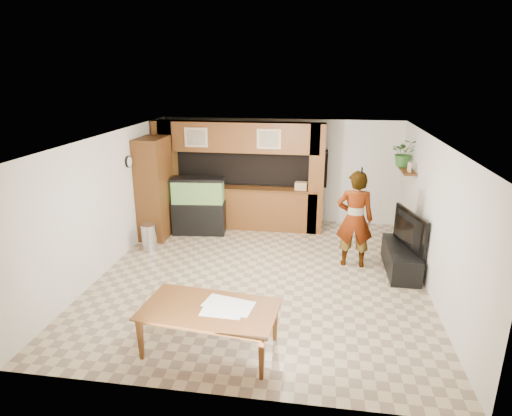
% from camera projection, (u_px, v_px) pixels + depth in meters
% --- Properties ---
extents(floor, '(6.50, 6.50, 0.00)m').
position_uv_depth(floor, '(261.00, 274.00, 8.20)').
color(floor, tan).
rests_on(floor, ground).
extents(ceiling, '(6.50, 6.50, 0.00)m').
position_uv_depth(ceiling, '(262.00, 139.00, 7.40)').
color(ceiling, white).
rests_on(ceiling, wall_back).
extents(wall_back, '(6.00, 0.00, 6.00)m').
position_uv_depth(wall_back, '(279.00, 171.00, 10.86)').
color(wall_back, silver).
rests_on(wall_back, floor).
extents(wall_left, '(0.00, 6.50, 6.50)m').
position_uv_depth(wall_left, '(107.00, 203.00, 8.23)').
color(wall_left, silver).
rests_on(wall_left, floor).
extents(wall_right, '(0.00, 6.50, 6.50)m').
position_uv_depth(wall_right, '(434.00, 218.00, 7.37)').
color(wall_right, silver).
rests_on(wall_right, floor).
extents(partition, '(4.20, 0.99, 2.60)m').
position_uv_depth(partition, '(238.00, 174.00, 10.41)').
color(partition, brown).
rests_on(partition, floor).
extents(wall_clock, '(0.05, 0.25, 0.25)m').
position_uv_depth(wall_clock, '(129.00, 162.00, 8.98)').
color(wall_clock, black).
rests_on(wall_clock, wall_left).
extents(wall_shelf, '(0.25, 0.90, 0.04)m').
position_uv_depth(wall_shelf, '(407.00, 170.00, 9.10)').
color(wall_shelf, '#5D2E16').
rests_on(wall_shelf, wall_right).
extents(pantry_cabinet, '(0.58, 0.95, 2.32)m').
position_uv_depth(pantry_cabinet, '(155.00, 188.00, 9.77)').
color(pantry_cabinet, '#5D2E16').
rests_on(pantry_cabinet, floor).
extents(trash_can, '(0.32, 0.32, 0.58)m').
position_uv_depth(trash_can, '(149.00, 237.00, 9.23)').
color(trash_can, '#B2B2B7').
rests_on(trash_can, floor).
extents(aquarium, '(1.23, 0.46, 1.36)m').
position_uv_depth(aquarium, '(199.00, 207.00, 10.08)').
color(aquarium, black).
rests_on(aquarium, floor).
extents(tv_stand, '(0.54, 1.47, 0.49)m').
position_uv_depth(tv_stand, '(401.00, 259.00, 8.28)').
color(tv_stand, black).
rests_on(tv_stand, floor).
extents(television, '(0.49, 1.23, 0.71)m').
position_uv_depth(television, '(404.00, 230.00, 8.10)').
color(television, black).
rests_on(television, tv_stand).
extents(photo_frame, '(0.05, 0.15, 0.20)m').
position_uv_depth(photo_frame, '(409.00, 167.00, 8.83)').
color(photo_frame, tan).
rests_on(photo_frame, wall_shelf).
extents(potted_plant, '(0.55, 0.48, 0.61)m').
position_uv_depth(potted_plant, '(404.00, 153.00, 9.27)').
color(potted_plant, '#316628').
rests_on(potted_plant, wall_shelf).
extents(person, '(0.73, 0.49, 1.94)m').
position_uv_depth(person, '(355.00, 219.00, 8.30)').
color(person, '#9C7955').
rests_on(person, floor).
extents(microphone, '(0.03, 0.09, 0.14)m').
position_uv_depth(microphone, '(362.00, 171.00, 7.84)').
color(microphone, black).
rests_on(microphone, person).
extents(dining_table, '(1.93, 1.20, 0.65)m').
position_uv_depth(dining_table, '(209.00, 331.00, 5.86)').
color(dining_table, '#5D2E16').
rests_on(dining_table, floor).
extents(newspaper_a, '(0.57, 0.42, 0.01)m').
position_uv_depth(newspaper_a, '(223.00, 310.00, 5.76)').
color(newspaper_a, silver).
rests_on(newspaper_a, dining_table).
extents(newspaper_b, '(0.62, 0.49, 0.01)m').
position_uv_depth(newspaper_b, '(232.00, 306.00, 5.84)').
color(newspaper_b, silver).
rests_on(newspaper_b, dining_table).
extents(newspaper_c, '(0.56, 0.46, 0.01)m').
position_uv_depth(newspaper_c, '(222.00, 303.00, 5.93)').
color(newspaper_c, silver).
rests_on(newspaper_c, dining_table).
extents(counter_box, '(0.30, 0.22, 0.19)m').
position_uv_depth(counter_box, '(301.00, 186.00, 10.07)').
color(counter_box, tan).
rests_on(counter_box, partition).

